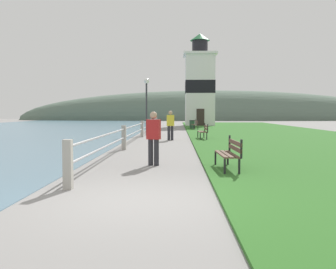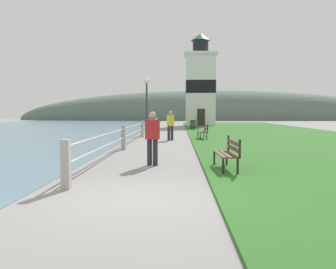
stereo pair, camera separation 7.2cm
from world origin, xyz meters
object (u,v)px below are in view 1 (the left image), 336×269
(person_strolling, at_px, (154,136))
(lamp_post, at_px, (146,96))
(lighthouse, at_px, (200,86))
(park_bench_near, at_px, (230,152))
(park_bench_far, at_px, (195,124))
(trash_bin, at_px, (192,124))
(person_by_railing, at_px, (170,124))
(park_bench_midway, at_px, (204,131))

(person_strolling, distance_m, lamp_post, 14.86)
(lighthouse, bearing_deg, park_bench_near, -91.97)
(park_bench_far, xyz_separation_m, trash_bin, (-0.22, 1.97, -0.11))
(park_bench_far, height_order, person_by_railing, person_by_railing)
(lighthouse, xyz_separation_m, person_by_railing, (-3.04, -23.24, -3.84))
(park_bench_far, relative_size, lamp_post, 0.43)
(person_by_railing, xyz_separation_m, lamp_post, (-1.75, 4.50, 1.81))
(park_bench_midway, distance_m, person_strolling, 11.05)
(person_by_railing, height_order, trash_bin, person_by_railing)
(park_bench_far, bearing_deg, lamp_post, 57.82)
(lighthouse, relative_size, lamp_post, 2.74)
(person_strolling, bearing_deg, lamp_post, 20.80)
(park_bench_far, height_order, person_strolling, person_strolling)
(person_by_railing, height_order, lamp_post, lamp_post)
(lighthouse, xyz_separation_m, trash_bin, (-1.22, -8.55, -4.34))
(person_by_railing, bearing_deg, park_bench_midway, -79.48)
(park_bench_midway, bearing_deg, park_bench_near, 87.74)
(park_bench_near, height_order, park_bench_midway, same)
(person_strolling, relative_size, person_by_railing, 0.96)
(trash_bin, bearing_deg, park_bench_near, -89.92)
(park_bench_near, bearing_deg, person_strolling, -27.19)
(park_bench_near, height_order, lamp_post, lamp_post)
(lighthouse, distance_m, person_by_railing, 23.75)
(trash_bin, relative_size, lamp_post, 0.21)
(person_strolling, height_order, trash_bin, person_strolling)
(park_bench_near, distance_m, lighthouse, 34.71)
(trash_bin, xyz_separation_m, lamp_post, (-3.57, -10.20, 2.31))
(trash_bin, bearing_deg, lamp_post, -109.28)
(lighthouse, height_order, person_by_railing, lighthouse)
(park_bench_near, relative_size, park_bench_midway, 1.02)
(park_bench_midway, height_order, trash_bin, park_bench_midway)
(park_bench_near, distance_m, person_strolling, 2.42)
(person_strolling, bearing_deg, park_bench_near, -99.77)
(park_bench_near, bearing_deg, trash_bin, -92.11)
(park_bench_near, height_order, trash_bin, park_bench_near)
(park_bench_midway, height_order, person_by_railing, person_by_railing)
(trash_bin, bearing_deg, lighthouse, 81.87)
(lighthouse, height_order, trash_bin, lighthouse)
(lighthouse, bearing_deg, park_bench_midway, -92.74)
(park_bench_near, bearing_deg, lamp_post, -79.26)
(person_strolling, bearing_deg, person_by_railing, 13.43)
(person_strolling, xyz_separation_m, trash_bin, (2.14, 24.87, -0.47))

